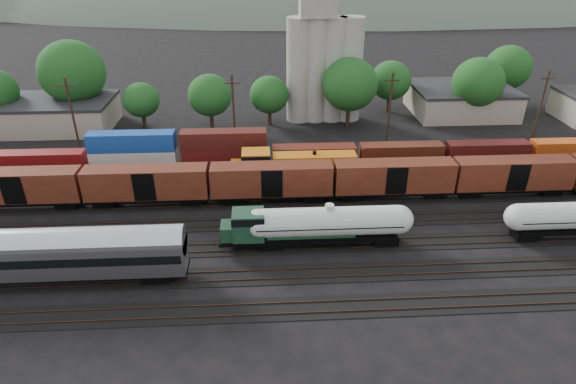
{
  "coord_description": "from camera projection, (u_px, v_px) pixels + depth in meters",
  "views": [
    {
      "loc": [
        -7.63,
        -48.5,
        30.01
      ],
      "look_at": [
        -4.82,
        2.0,
        3.0
      ],
      "focal_mm": 30.0,
      "sensor_mm": 36.0,
      "label": 1
    }
  ],
  "objects": [
    {
      "name": "tree_band",
      "position": [
        302.0,
        76.0,
        86.85
      ],
      "size": [
        170.02,
        22.8,
        14.49
      ],
      "color": "black",
      "rests_on": "ground"
    },
    {
      "name": "ground",
      "position": [
        329.0,
        221.0,
        57.23
      ],
      "size": [
        600.0,
        600.0,
        0.0
      ],
      "primitive_type": "plane",
      "color": "black"
    },
    {
      "name": "container_wall",
      "position": [
        298.0,
        155.0,
        69.33
      ],
      "size": [
        160.0,
        2.6,
        5.8
      ],
      "color": "black",
      "rests_on": "ground"
    },
    {
      "name": "passenger_coach",
      "position": [
        48.0,
        253.0,
        45.36
      ],
      "size": [
        25.74,
        3.17,
        5.85
      ],
      "color": "silver",
      "rests_on": "ground"
    },
    {
      "name": "boxcar_string",
      "position": [
        209.0,
        182.0,
        59.46
      ],
      "size": [
        122.8,
        2.9,
        4.2
      ],
      "color": "black",
      "rests_on": "ground"
    },
    {
      "name": "distant_hills",
      "position": [
        311.0,
        28.0,
        297.08
      ],
      "size": [
        860.0,
        286.0,
        130.0
      ],
      "color": "#59665B",
      "rests_on": "ground"
    },
    {
      "name": "grain_silo",
      "position": [
        324.0,
        57.0,
        83.79
      ],
      "size": [
        13.4,
        5.0,
        29.0
      ],
      "color": "#A3A196",
      "rests_on": "ground"
    },
    {
      "name": "utility_poles",
      "position": [
        312.0,
        111.0,
        73.68
      ],
      "size": [
        122.2,
        0.36,
        12.0
      ],
      "color": "black",
      "rests_on": "ground"
    },
    {
      "name": "tracks",
      "position": [
        329.0,
        221.0,
        57.21
      ],
      "size": [
        180.0,
        33.2,
        0.2
      ],
      "color": "black",
      "rests_on": "ground"
    },
    {
      "name": "industrial_sheds",
      "position": [
        341.0,
        107.0,
        87.4
      ],
      "size": [
        119.38,
        17.26,
        5.1
      ],
      "color": "#9E937F",
      "rests_on": "ground"
    },
    {
      "name": "tank_car_a",
      "position": [
        329.0,
        223.0,
        51.45
      ],
      "size": [
        18.29,
        3.27,
        4.79
      ],
      "color": "silver",
      "rests_on": "ground"
    },
    {
      "name": "orange_locomotive",
      "position": [
        291.0,
        166.0,
        64.6
      ],
      "size": [
        18.57,
        3.09,
        4.64
      ],
      "color": "black",
      "rests_on": "ground"
    },
    {
      "name": "green_locomotive",
      "position": [
        285.0,
        228.0,
        51.43
      ],
      "size": [
        15.76,
        2.78,
        4.17
      ],
      "color": "black",
      "rests_on": "ground"
    }
  ]
}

